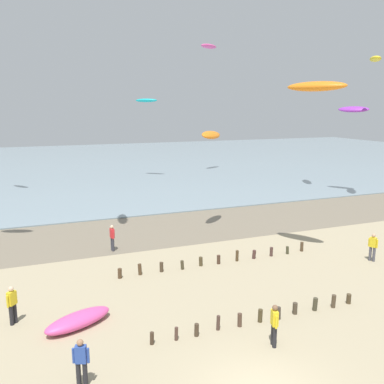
{
  "coord_description": "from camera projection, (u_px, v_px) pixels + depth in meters",
  "views": [
    {
      "loc": [
        -6.36,
        -10.13,
        9.11
      ],
      "look_at": [
        1.66,
        10.52,
        4.59
      ],
      "focal_mm": 39.15,
      "sensor_mm": 36.0,
      "label": 1
    }
  ],
  "objects": [
    {
      "name": "kite_aloft_1",
      "position": [
        211.0,
        135.0,
        30.36
      ],
      "size": [
        2.72,
        2.65,
        0.79
      ],
      "primitive_type": "ellipsoid",
      "rotation": [
        0.45,
        0.0,
        0.76
      ],
      "color": "orange"
    },
    {
      "name": "groyne_mid",
      "position": [
        216.0,
        259.0,
        24.66
      ],
      "size": [
        12.01,
        0.33,
        0.68
      ],
      "color": "#4C3724",
      "rests_on": "ground"
    },
    {
      "name": "kite_aloft_8",
      "position": [
        146.0,
        100.0,
        51.81
      ],
      "size": [
        2.81,
        2.43,
        0.49
      ],
      "primitive_type": "ellipsoid",
      "rotation": [
        -0.04,
        0.0,
        5.64
      ],
      "color": "#19B2B7"
    },
    {
      "name": "groyne_near",
      "position": [
        272.0,
        313.0,
        18.22
      ],
      "size": [
        9.8,
        0.35,
        0.63
      ],
      "color": "#403023",
      "rests_on": "ground"
    },
    {
      "name": "person_mid_beach",
      "position": [
        81.0,
        361.0,
        13.72
      ],
      "size": [
        0.54,
        0.33,
        1.71
      ],
      "color": "#232328",
      "rests_on": "ground"
    },
    {
      "name": "sea",
      "position": [
        74.0,
        165.0,
        66.64
      ],
      "size": [
        160.0,
        70.0,
        0.1
      ],
      "primitive_type": "cube",
      "color": "#7F939E",
      "rests_on": "ground"
    },
    {
      "name": "person_nearest_camera",
      "position": [
        12.0,
        304.0,
        17.72
      ],
      "size": [
        0.41,
        0.45,
        1.71
      ],
      "color": "#232328",
      "rests_on": "ground"
    },
    {
      "name": "grounded_kite",
      "position": [
        78.0,
        320.0,
        17.61
      ],
      "size": [
        3.17,
        2.2,
        0.6
      ],
      "primitive_type": "ellipsoid",
      "rotation": [
        0.0,
        0.0,
        3.56
      ],
      "color": "#E54C99",
      "rests_on": "ground"
    },
    {
      "name": "kite_aloft_3",
      "position": [
        375.0,
        59.0,
        37.82
      ],
      "size": [
        2.52,
        2.91,
        0.54
      ],
      "primitive_type": "ellipsoid",
      "rotation": [
        0.08,
        0.0,
        0.93
      ],
      "color": "yellow"
    },
    {
      "name": "wet_sand_strip",
      "position": [
        129.0,
        233.0,
        30.79
      ],
      "size": [
        120.0,
        8.52,
        0.01
      ],
      "primitive_type": "cube",
      "color": "#7A6D59",
      "rests_on": "ground"
    },
    {
      "name": "kite_aloft_11",
      "position": [
        316.0,
        86.0,
        23.69
      ],
      "size": [
        2.82,
        3.61,
        0.71
      ],
      "primitive_type": "ellipsoid",
      "rotation": [
        0.13,
        0.0,
        5.26
      ],
      "color": "orange"
    },
    {
      "name": "kite_aloft_7",
      "position": [
        209.0,
        46.0,
        53.58
      ],
      "size": [
        3.2,
        2.5,
        0.67
      ],
      "primitive_type": "ellipsoid",
      "rotation": [
        -0.18,
        0.0,
        0.54
      ],
      "color": "#E54C99"
    },
    {
      "name": "person_far_down_beach",
      "position": [
        112.0,
        237.0,
        26.81
      ],
      "size": [
        0.26,
        0.57,
        1.71
      ],
      "color": "#383842",
      "rests_on": "ground"
    },
    {
      "name": "person_right_flank",
      "position": [
        373.0,
        246.0,
        25.02
      ],
      "size": [
        0.36,
        0.52,
        1.71
      ],
      "color": "#4C4C56",
      "rests_on": "ground"
    },
    {
      "name": "kite_aloft_4",
      "position": [
        354.0,
        109.0,
        42.45
      ],
      "size": [
        2.65,
        3.08,
        0.86
      ],
      "primitive_type": "ellipsoid",
      "rotation": [
        -0.45,
        0.0,
        2.2
      ],
      "color": "purple"
    },
    {
      "name": "person_left_flank",
      "position": [
        274.0,
        324.0,
        16.07
      ],
      "size": [
        0.31,
        0.55,
        1.71
      ],
      "color": "#232328",
      "rests_on": "ground"
    }
  ]
}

